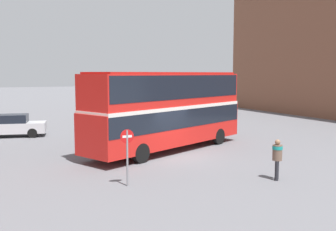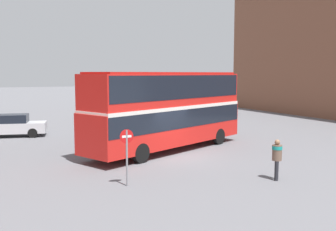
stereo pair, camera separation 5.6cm
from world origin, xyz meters
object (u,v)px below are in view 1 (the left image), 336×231
double_decker_bus (168,106)px  parked_car_kerb_far (13,126)px  no_entry_sign (127,149)px  pedestrian_foreground (277,155)px  parked_car_kerb_near (156,113)px

double_decker_bus → parked_car_kerb_far: bearing=106.7°
double_decker_bus → no_entry_sign: bearing=-151.5°
double_decker_bus → parked_car_kerb_far: (-8.03, 9.31, -1.84)m
pedestrian_foreground → no_entry_sign: bearing=26.4°
parked_car_kerb_far → no_entry_sign: no_entry_sign is taller
pedestrian_foreground → double_decker_bus: bearing=-36.5°
double_decker_bus → pedestrian_foreground: 8.18m
double_decker_bus → parked_car_kerb_far: size_ratio=2.42×
double_decker_bus → no_entry_sign: (-4.65, -6.07, -1.12)m
no_entry_sign → double_decker_bus: bearing=52.6°
parked_car_kerb_near → no_entry_sign: (-9.74, -19.78, 0.80)m
parked_car_kerb_near → no_entry_sign: size_ratio=1.79×
no_entry_sign → pedestrian_foreground: bearing=-16.6°
double_decker_bus → pedestrian_foreground: double_decker_bus is taller
pedestrian_foreground → parked_car_kerb_near: (3.62, 21.59, -0.34)m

